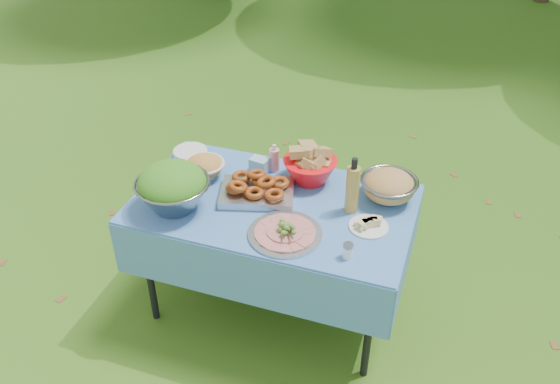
# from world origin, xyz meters

# --- Properties ---
(ground) EXTENTS (80.00, 80.00, 0.00)m
(ground) POSITION_xyz_m (0.00, 0.00, 0.00)
(ground) COLOR #123609
(ground) RESTS_ON ground
(picnic_table) EXTENTS (1.46, 0.86, 0.76)m
(picnic_table) POSITION_xyz_m (0.00, 0.00, 0.38)
(picnic_table) COLOR #84C3FF
(picnic_table) RESTS_ON ground
(salad_bowl) EXTENTS (0.42, 0.42, 0.25)m
(salad_bowl) POSITION_xyz_m (-0.47, -0.21, 0.89)
(salad_bowl) COLOR gray
(salad_bowl) RESTS_ON picnic_table
(pasta_bowl_white) EXTENTS (0.27, 0.27, 0.13)m
(pasta_bowl_white) POSITION_xyz_m (-0.45, 0.11, 0.82)
(pasta_bowl_white) COLOR silver
(pasta_bowl_white) RESTS_ON picnic_table
(plate_stack) EXTENTS (0.23, 0.23, 0.05)m
(plate_stack) POSITION_xyz_m (-0.61, 0.27, 0.79)
(plate_stack) COLOR silver
(plate_stack) RESTS_ON picnic_table
(wipes_box) EXTENTS (0.11, 0.09, 0.09)m
(wipes_box) POSITION_xyz_m (-0.17, 0.25, 0.81)
(wipes_box) COLOR #83C2DF
(wipes_box) RESTS_ON picnic_table
(sanitizer_bottle) EXTENTS (0.07, 0.07, 0.16)m
(sanitizer_bottle) POSITION_xyz_m (-0.10, 0.30, 0.84)
(sanitizer_bottle) COLOR pink
(sanitizer_bottle) RESTS_ON picnic_table
(bread_bowl) EXTENTS (0.33, 0.33, 0.20)m
(bread_bowl) POSITION_xyz_m (0.12, 0.27, 0.86)
(bread_bowl) COLOR red
(bread_bowl) RESTS_ON picnic_table
(pasta_bowl_steel) EXTENTS (0.36, 0.36, 0.16)m
(pasta_bowl_steel) POSITION_xyz_m (0.56, 0.24, 0.84)
(pasta_bowl_steel) COLOR gray
(pasta_bowl_steel) RESTS_ON picnic_table
(fried_tray) EXTENTS (0.45, 0.37, 0.09)m
(fried_tray) POSITION_xyz_m (-0.10, 0.02, 0.81)
(fried_tray) COLOR #B2B1B5
(fried_tray) RESTS_ON picnic_table
(charcuterie_platter) EXTENTS (0.46, 0.46, 0.08)m
(charcuterie_platter) POSITION_xyz_m (0.15, -0.24, 0.80)
(charcuterie_platter) COLOR #B4B6BC
(charcuterie_platter) RESTS_ON picnic_table
(oil_bottle) EXTENTS (0.08, 0.08, 0.31)m
(oil_bottle) POSITION_xyz_m (0.40, 0.07, 0.92)
(oil_bottle) COLOR #B08A39
(oil_bottle) RESTS_ON picnic_table
(cheese_plate) EXTENTS (0.22, 0.22, 0.05)m
(cheese_plate) POSITION_xyz_m (0.52, -0.04, 0.79)
(cheese_plate) COLOR silver
(cheese_plate) RESTS_ON picnic_table
(shaker) EXTENTS (0.06, 0.06, 0.08)m
(shaker) POSITION_xyz_m (0.48, -0.30, 0.80)
(shaker) COLOR white
(shaker) RESTS_ON picnic_table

